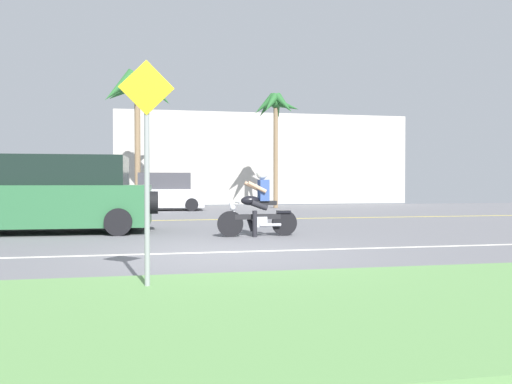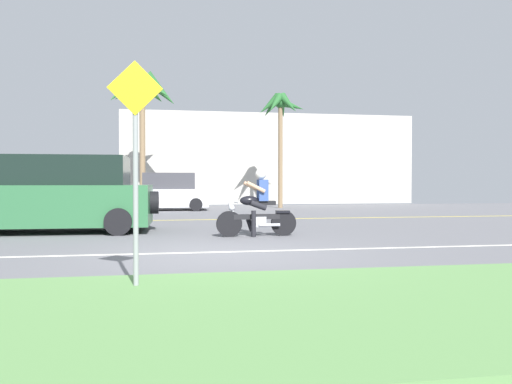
{
  "view_description": "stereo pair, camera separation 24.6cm",
  "coord_description": "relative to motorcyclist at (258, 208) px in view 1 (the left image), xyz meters",
  "views": [
    {
      "loc": [
        -1.17,
        -8.69,
        1.24
      ],
      "look_at": [
        1.24,
        3.71,
        1.0
      ],
      "focal_mm": 35.18,
      "sensor_mm": 36.0,
      "label": 1
    },
    {
      "loc": [
        -0.93,
        -8.74,
        1.24
      ],
      "look_at": [
        1.24,
        3.71,
        1.0
      ],
      "focal_mm": 35.18,
      "sensor_mm": 36.0,
      "label": 2
    }
  ],
  "objects": [
    {
      "name": "ground",
      "position": [
        -1.07,
        0.42,
        -0.68
      ],
      "size": [
        56.0,
        30.0,
        0.04
      ],
      "primitive_type": "cube",
      "color": "slate"
    },
    {
      "name": "grass_median",
      "position": [
        -1.07,
        -6.68,
        -0.63
      ],
      "size": [
        56.0,
        3.8,
        0.06
      ],
      "primitive_type": "cube",
      "color": "#5B8C4C",
      "rests_on": "ground"
    },
    {
      "name": "lane_line_near",
      "position": [
        -1.07,
        -2.46,
        -0.65
      ],
      "size": [
        50.4,
        0.12,
        0.01
      ],
      "primitive_type": "cube",
      "color": "silver",
      "rests_on": "ground"
    },
    {
      "name": "lane_line_far",
      "position": [
        -1.07,
        5.27,
        -0.65
      ],
      "size": [
        50.4,
        0.12,
        0.01
      ],
      "primitive_type": "cube",
      "color": "yellow",
      "rests_on": "ground"
    },
    {
      "name": "motorcyclist",
      "position": [
        0.0,
        0.0,
        0.0
      ],
      "size": [
        1.86,
        0.61,
        1.56
      ],
      "color": "black",
      "rests_on": "ground"
    },
    {
      "name": "suv_nearby",
      "position": [
        -4.86,
        1.8,
        0.26
      ],
      "size": [
        5.09,
        2.35,
        1.89
      ],
      "color": "#2D663D",
      "rests_on": "ground"
    },
    {
      "name": "parked_car_0",
      "position": [
        -8.16,
        10.24,
        0.1
      ],
      "size": [
        3.87,
        1.93,
        1.64
      ],
      "color": "silver",
      "rests_on": "ground"
    },
    {
      "name": "parked_car_1",
      "position": [
        -2.14,
        11.22,
        0.11
      ],
      "size": [
        3.92,
        1.97,
        1.66
      ],
      "color": "silver",
      "rests_on": "ground"
    },
    {
      "name": "palm_tree_0",
      "position": [
        -3.16,
        12.38,
        4.69
      ],
      "size": [
        3.44,
        3.52,
        6.37
      ],
      "color": "#846B4C",
      "rests_on": "ground"
    },
    {
      "name": "palm_tree_1",
      "position": [
        3.29,
        12.34,
        4.01
      ],
      "size": [
        2.42,
        2.27,
        5.56
      ],
      "color": "#846B4C",
      "rests_on": "ground"
    },
    {
      "name": "street_sign",
      "position": [
        -2.38,
        -5.45,
        0.93
      ],
      "size": [
        0.62,
        0.06,
        2.62
      ],
      "color": "gray",
      "rests_on": "ground"
    },
    {
      "name": "building_far",
      "position": [
        3.79,
        18.42,
        1.92
      ],
      "size": [
        16.84,
        4.0,
        5.17
      ],
      "primitive_type": "cube",
      "color": "#BCB7AD",
      "rests_on": "ground"
    }
  ]
}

